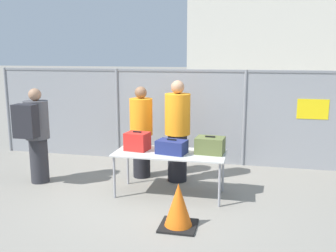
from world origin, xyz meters
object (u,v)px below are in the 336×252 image
(inspection_table, at_px, (170,156))
(suitcase_olive, at_px, (210,145))
(suitcase_red, at_px, (137,141))
(suitcase_navy, at_px, (172,147))
(traffic_cone, at_px, (178,207))
(utility_trailer, at_px, (252,131))
(traveler_hooded, at_px, (35,132))
(security_worker_near, at_px, (177,130))
(security_worker_far, at_px, (141,131))

(inspection_table, bearing_deg, suitcase_olive, 8.84)
(suitcase_red, bearing_deg, suitcase_olive, 2.31)
(suitcase_navy, distance_m, traffic_cone, 1.27)
(utility_trailer, xyz_separation_m, traffic_cone, (-0.95, -4.92, -0.09))
(traveler_hooded, distance_m, security_worker_near, 2.55)
(inspection_table, xyz_separation_m, traffic_cone, (0.37, -1.15, -0.38))
(suitcase_navy, bearing_deg, security_worker_far, 132.25)
(utility_trailer, bearing_deg, traveler_hooded, -135.42)
(inspection_table, relative_size, utility_trailer, 0.48)
(inspection_table, height_order, traveler_hooded, traveler_hooded)
(security_worker_near, xyz_separation_m, utility_trailer, (1.33, 3.06, -0.58))
(suitcase_olive, bearing_deg, suitcase_navy, -166.51)
(suitcase_red, bearing_deg, security_worker_far, 101.65)
(utility_trailer, height_order, traffic_cone, utility_trailer)
(suitcase_olive, bearing_deg, utility_trailer, 79.65)
(inspection_table, relative_size, suitcase_red, 4.39)
(utility_trailer, bearing_deg, suitcase_red, -116.92)
(security_worker_near, bearing_deg, suitcase_red, 43.72)
(security_worker_near, xyz_separation_m, traffic_cone, (0.38, -1.86, -0.67))
(suitcase_red, relative_size, suitcase_navy, 0.80)
(inspection_table, bearing_deg, utility_trailer, 70.75)
(traveler_hooded, height_order, security_worker_near, security_worker_near)
(suitcase_olive, bearing_deg, security_worker_near, 137.10)
(inspection_table, distance_m, traffic_cone, 1.26)
(suitcase_red, height_order, security_worker_far, security_worker_far)
(security_worker_near, distance_m, traffic_cone, 2.02)
(traveler_hooded, height_order, utility_trailer, traveler_hooded)
(suitcase_red, distance_m, traffic_cone, 1.63)
(utility_trailer, bearing_deg, security_worker_far, -124.48)
(security_worker_far, height_order, utility_trailer, security_worker_far)
(suitcase_red, xyz_separation_m, traffic_cone, (0.94, -1.20, -0.59))
(inspection_table, height_order, suitcase_navy, suitcase_navy)
(suitcase_red, bearing_deg, security_worker_near, 50.04)
(traveler_hooded, bearing_deg, security_worker_near, 3.80)
(traveler_hooded, xyz_separation_m, security_worker_far, (1.74, 0.76, -0.05))
(suitcase_red, relative_size, suitcase_olive, 0.86)
(security_worker_near, relative_size, utility_trailer, 0.49)
(security_worker_far, relative_size, traffic_cone, 2.78)
(inspection_table, distance_m, suitcase_olive, 0.68)
(suitcase_navy, height_order, security_worker_near, security_worker_near)
(security_worker_near, bearing_deg, suitcase_navy, 87.83)
(suitcase_olive, height_order, traveler_hooded, traveler_hooded)
(suitcase_red, xyz_separation_m, security_worker_near, (0.56, 0.66, 0.08))
(suitcase_navy, xyz_separation_m, traveler_hooded, (-2.51, 0.09, 0.11))
(traffic_cone, bearing_deg, inspection_table, 107.78)
(traveler_hooded, bearing_deg, suitcase_red, -11.25)
(inspection_table, bearing_deg, traffic_cone, -72.22)
(inspection_table, height_order, suitcase_red, suitcase_red)
(suitcase_red, relative_size, utility_trailer, 0.11)
(traffic_cone, bearing_deg, traveler_hooded, 157.30)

